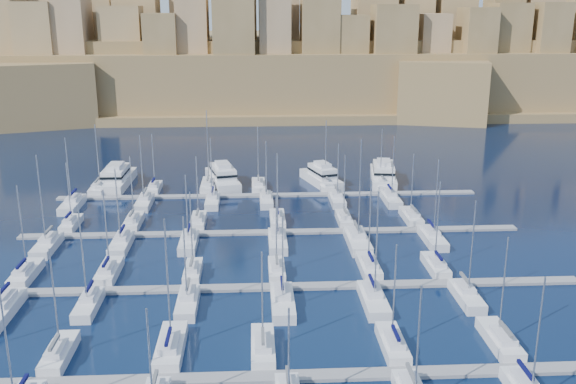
{
  "coord_description": "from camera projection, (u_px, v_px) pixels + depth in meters",
  "views": [
    {
      "loc": [
        -2.79,
        -92.1,
        37.04
      ],
      "look_at": [
        2.52,
        6.0,
        8.41
      ],
      "focal_mm": 40.0,
      "sensor_mm": 36.0,
      "label": 1
    }
  ],
  "objects": [
    {
      "name": "sailboat_27",
      "position": [
        277.0,
        219.0,
        113.26
      ],
      "size": [
        2.6,
        8.68,
        12.81
      ],
      "color": "silver",
      "rests_on": "ground"
    },
    {
      "name": "sailboat_23",
      "position": [
        466.0,
        296.0,
        83.41
      ],
      "size": [
        2.57,
        8.55,
        14.14
      ],
      "color": "silver",
      "rests_on": "ground"
    },
    {
      "name": "sailboat_46",
      "position": [
        337.0,
        199.0,
        124.96
      ],
      "size": [
        2.6,
        8.66,
        12.19
      ],
      "color": "silver",
      "rests_on": "ground"
    },
    {
      "name": "sailboat_2",
      "position": [
        171.0,
        347.0,
        70.83
      ],
      "size": [
        2.9,
        9.66,
        15.79
      ],
      "color": "silver",
      "rests_on": "ground"
    },
    {
      "name": "sailboat_34",
      "position": [
        357.0,
        240.0,
        102.88
      ],
      "size": [
        3.23,
        10.76,
        17.77
      ],
      "color": "silver",
      "rests_on": "ground"
    },
    {
      "name": "sailboat_33",
      "position": [
        278.0,
        241.0,
        102.78
      ],
      "size": [
        2.87,
        9.58,
        15.2
      ],
      "color": "silver",
      "rests_on": "ground"
    },
    {
      "name": "sailboat_1",
      "position": [
        59.0,
        353.0,
        69.55
      ],
      "size": [
        2.47,
        8.25,
        13.01
      ],
      "color": "silver",
      "rests_on": "ground"
    },
    {
      "name": "sailboat_22",
      "position": [
        373.0,
        299.0,
        82.27
      ],
      "size": [
        2.88,
        9.61,
        15.65
      ],
      "color": "silver",
      "rests_on": "ground"
    },
    {
      "name": "sailboat_4",
      "position": [
        393.0,
        344.0,
        71.52
      ],
      "size": [
        2.51,
        8.38,
        12.67
      ],
      "color": "silver",
      "rests_on": "ground"
    },
    {
      "name": "motor_yacht_b",
      "position": [
        223.0,
        177.0,
        137.48
      ],
      "size": [
        8.52,
        17.06,
        5.25
      ],
      "color": "silver",
      "rests_on": "ground"
    },
    {
      "name": "sailboat_35",
      "position": [
        432.0,
        238.0,
        104.17
      ],
      "size": [
        2.83,
        9.42,
        14.27
      ],
      "color": "silver",
      "rests_on": "ground"
    },
    {
      "name": "sailboat_47",
      "position": [
        391.0,
        199.0,
        125.21
      ],
      "size": [
        2.78,
        9.28,
        13.54
      ],
      "color": "silver",
      "rests_on": "ground"
    },
    {
      "name": "pontoon_far",
      "position": [
        269.0,
        195.0,
        129.43
      ],
      "size": [
        84.0,
        2.0,
        0.4
      ],
      "primitive_type": "cube",
      "color": "slate",
      "rests_on": "ground"
    },
    {
      "name": "pontoon_mid_near",
      "position": [
        277.0,
        287.0,
        87.24
      ],
      "size": [
        84.0,
        2.0,
        0.4
      ],
      "primitive_type": "cube",
      "color": "slate",
      "rests_on": "ground"
    },
    {
      "name": "sailboat_43",
      "position": [
        144.0,
        202.0,
        122.88
      ],
      "size": [
        2.69,
        8.97,
        14.29
      ],
      "color": "silver",
      "rests_on": "ground"
    },
    {
      "name": "sailboat_24",
      "position": [
        71.0,
        224.0,
        110.99
      ],
      "size": [
        2.34,
        7.8,
        11.74
      ],
      "color": "silver",
      "rests_on": "ground"
    },
    {
      "name": "fortified_city",
      "position": [
        260.0,
        67.0,
        243.51
      ],
      "size": [
        460.0,
        108.95,
        59.52
      ],
      "color": "olive",
      "rests_on": "ground"
    },
    {
      "name": "sailboat_37",
      "position": [
        154.0,
        188.0,
        132.69
      ],
      "size": [
        2.36,
        7.87,
        12.27
      ],
      "color": "silver",
      "rests_on": "ground"
    },
    {
      "name": "sailboat_13",
      "position": [
        109.0,
        272.0,
        90.95
      ],
      "size": [
        2.65,
        8.83,
        12.96
      ],
      "color": "silver",
      "rests_on": "ground"
    },
    {
      "name": "sailboat_42",
      "position": [
        72.0,
        204.0,
        121.65
      ],
      "size": [
        3.03,
        10.1,
        14.09
      ],
      "color": "silver",
      "rests_on": "ground"
    },
    {
      "name": "sailboat_20",
      "position": [
        188.0,
        302.0,
        81.51
      ],
      "size": [
        2.59,
        8.62,
        12.71
      ],
      "color": "silver",
      "rests_on": "ground"
    },
    {
      "name": "sailboat_19",
      "position": [
        89.0,
        304.0,
        81.03
      ],
      "size": [
        2.48,
        8.25,
        14.35
      ],
      "color": "silver",
      "rests_on": "ground"
    },
    {
      "name": "sailboat_3",
      "position": [
        263.0,
        347.0,
        70.89
      ],
      "size": [
        2.59,
        8.64,
        12.07
      ],
      "color": "silver",
      "rests_on": "ground"
    },
    {
      "name": "ground",
      "position": [
        274.0,
        255.0,
        98.8
      ],
      "size": [
        600.0,
        600.0,
        0.0
      ],
      "primitive_type": "plane",
      "color": "black",
      "rests_on": "ground"
    },
    {
      "name": "sailboat_25",
      "position": [
        134.0,
        222.0,
        111.97
      ],
      "size": [
        2.61,
        8.71,
        12.55
      ],
      "color": "silver",
      "rests_on": "ground"
    },
    {
      "name": "sailboat_38",
      "position": [
        209.0,
        185.0,
        134.34
      ],
      "size": [
        3.05,
        10.17,
        16.85
      ],
      "color": "silver",
      "rests_on": "ground"
    },
    {
      "name": "sailboat_16",
      "position": [
        369.0,
        266.0,
        92.84
      ],
      "size": [
        2.62,
        8.75,
        13.78
      ],
      "color": "silver",
      "rests_on": "ground"
    },
    {
      "name": "sailboat_18",
      "position": [
        0.0,
        310.0,
        79.26
      ],
      "size": [
        3.25,
        10.84,
        16.4
      ],
      "color": "silver",
      "rests_on": "ground"
    },
    {
      "name": "sailboat_44",
      "position": [
        213.0,
        201.0,
        123.74
      ],
      "size": [
        2.57,
        8.58,
        13.52
      ],
      "color": "silver",
      "rests_on": "ground"
    },
    {
      "name": "sailboat_26",
      "position": [
        198.0,
        221.0,
        112.37
      ],
      "size": [
        2.5,
        8.32,
        12.51
      ],
      "color": "silver",
      "rests_on": "ground"
    },
    {
      "name": "sailboat_14",
      "position": [
        193.0,
        271.0,
        91.05
      ],
      "size": [
        2.31,
        7.72,
        12.68
      ],
      "color": "silver",
      "rests_on": "ground"
    },
    {
      "name": "sailboat_21",
      "position": [
        283.0,
        302.0,
        81.62
      ],
      "size": [
        2.92,
        9.73,
        12.78
      ],
      "color": "silver",
      "rests_on": "ground"
    },
    {
      "name": "sailboat_40",
      "position": [
        325.0,
        184.0,
        135.21
      ],
      "size": [
        2.79,
        9.3,
        14.6
      ],
      "color": "silver",
      "rests_on": "ground"
    },
    {
      "name": "sailboat_39",
      "position": [
        258.0,
        186.0,
        134.39
      ],
      "size": [
        2.73,
        9.11,
        13.4
      ],
      "color": "silver",
      "rests_on": "ground"
    },
    {
      "name": "sailboat_41",
      "position": [
        381.0,
        184.0,
        135.45
      ],
      "size": [
        2.56,
        8.52,
        12.8
      ],
      "color": "silver",
      "rests_on": "ground"
    },
    {
      "name": "motor_yacht_d",
      "position": [
        383.0,
        174.0,
        139.58
      ],
      "size": [
        7.57,
        17.57,
        5.25
      ],
      "color": "silver",
      "rests_on": "ground"
    },
    {
      "name": "sailboat_17",
      "position": [
        436.0,
        265.0,
        93.11
      ],
      "size": [
        2.47,
        8.23,
        13.51
      ],
      "color": "silver",
      "rests_on": "ground"
    },
    {
      "name": "pontoon_near",
      "position": [
        285.0,
        377.0,
        66.15
      ],
      "size": [
        84.0,
        2.0,
        0.4
      ],
      "primitive_type": "cube",
      "color": "slate",
      "rests_on": "ground"
    },
    {
      "name": "sailboat_12",
      "position": [
        26.0,
        273.0,
        90.35
      ],
      "size": [
        2.65,
        8.82,
        13.77
      ],
      "color": "silver",
      "rests_on": "ground"
    },
    {
      "name": "pontoon_mid_far",
      "position": [
        272.0,
        232.0,
        108.33
      ],
      "size": [
        84.0,
        2.0,
        0.4
      ],
      "primitive_type": "cube",
      "color": "slate",
      "rests_on": "ground"
    },
    {
      "name": "sailboat_29",
      "position": [
        411.0,
        217.0,
        114.59
      ],
      "size": [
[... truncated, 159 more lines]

